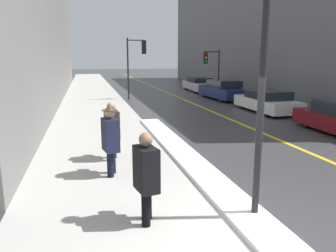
# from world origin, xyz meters

# --- Properties ---
(ground_plane) EXTENTS (160.00, 160.00, 0.00)m
(ground_plane) POSITION_xyz_m (0.00, 0.00, 0.00)
(ground_plane) COLOR #38383A
(sidewalk_slab) EXTENTS (4.00, 80.00, 0.01)m
(sidewalk_slab) POSITION_xyz_m (-2.00, 15.00, 0.01)
(sidewalk_slab) COLOR #B2AFA8
(sidewalk_slab) RESTS_ON ground
(road_centre_stripe) EXTENTS (0.16, 80.00, 0.00)m
(road_centre_stripe) POSITION_xyz_m (4.00, 15.00, 0.00)
(road_centre_stripe) COLOR gold
(road_centre_stripe) RESTS_ON ground
(snow_bank_curb) EXTENTS (0.77, 10.65, 0.10)m
(snow_bank_curb) POSITION_xyz_m (0.23, 4.73, 0.05)
(snow_bank_curb) COLOR white
(snow_bank_curb) RESTS_ON ground
(building_facade_right) EXTENTS (6.00, 36.00, 12.47)m
(building_facade_right) POSITION_xyz_m (13.00, 22.00, 6.24)
(building_facade_right) COLOR slate
(building_facade_right) RESTS_ON ground
(lamp_post) EXTENTS (0.28, 0.28, 4.57)m
(lamp_post) POSITION_xyz_m (0.38, 0.73, 2.76)
(lamp_post) COLOR black
(lamp_post) RESTS_ON ground
(traffic_light_near) EXTENTS (1.31, 0.33, 4.10)m
(traffic_light_near) POSITION_xyz_m (1.03, 18.20, 2.96)
(traffic_light_near) COLOR black
(traffic_light_near) RESTS_ON ground
(traffic_light_far) EXTENTS (1.31, 0.32, 3.40)m
(traffic_light_far) POSITION_xyz_m (7.05, 20.18, 2.45)
(traffic_light_far) COLOR black
(traffic_light_far) RESTS_ON ground
(pedestrian_with_shoulder_bag) EXTENTS (0.40, 0.75, 1.61)m
(pedestrian_with_shoulder_bag) POSITION_xyz_m (-1.53, 1.01, 0.89)
(pedestrian_with_shoulder_bag) COLOR black
(pedestrian_with_shoulder_bag) RESTS_ON ground
(pedestrian_in_fedora) EXTENTS (0.41, 0.77, 1.75)m
(pedestrian_in_fedora) POSITION_xyz_m (-1.94, 3.52, 0.95)
(pedestrian_in_fedora) COLOR black
(pedestrian_in_fedora) RESTS_ON ground
(pedestrian_nearside) EXTENTS (0.41, 0.76, 1.64)m
(pedestrian_nearside) POSITION_xyz_m (-1.80, 4.79, 0.91)
(pedestrian_nearside) COLOR black
(pedestrian_nearside) RESTS_ON ground
(parked_car_white) EXTENTS (1.74, 4.29, 1.14)m
(parked_car_white) POSITION_xyz_m (6.78, 11.19, 0.54)
(parked_car_white) COLOR silver
(parked_car_white) RESTS_ON ground
(parked_car_navy) EXTENTS (1.98, 4.48, 1.32)m
(parked_car_navy) POSITION_xyz_m (6.67, 16.68, 0.63)
(parked_car_navy) COLOR navy
(parked_car_navy) RESTS_ON ground
(parked_car_silver) EXTENTS (1.85, 4.82, 1.18)m
(parked_car_silver) POSITION_xyz_m (6.94, 22.34, 0.57)
(parked_car_silver) COLOR #B2B2B7
(parked_car_silver) RESTS_ON ground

